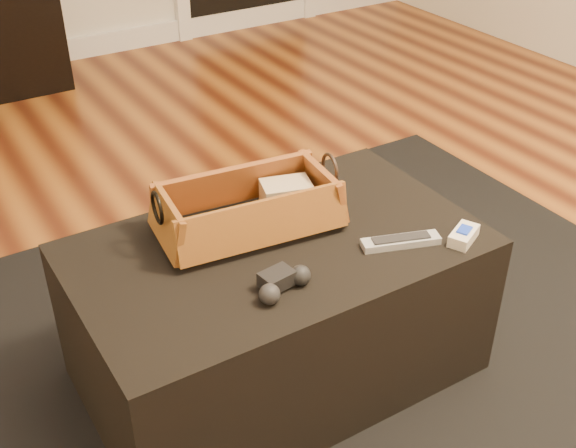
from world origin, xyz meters
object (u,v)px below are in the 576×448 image
tv_remote (243,224)px  game_controller (282,282)px  wicker_basket (248,210)px  cream_gadget (464,235)px  ottoman (277,310)px  silver_remote (401,241)px

tv_remote → game_controller: bearing=-98.0°
tv_remote → wicker_basket: 0.04m
tv_remote → cream_gadget: (0.45, -0.31, -0.01)m
cream_gadget → ottoman: bearing=149.6°
game_controller → cream_gadget: (0.48, -0.06, -0.01)m
game_controller → silver_remote: size_ratio=0.76×
game_controller → silver_remote: bearing=0.6°
wicker_basket → game_controller: bearing=-103.2°
game_controller → cream_gadget: game_controller is taller
wicker_basket → cream_gadget: wicker_basket is taller
game_controller → cream_gadget: bearing=-7.5°
ottoman → tv_remote: tv_remote is taller
ottoman → game_controller: game_controller is taller
silver_remote → ottoman: bearing=147.0°
ottoman → wicker_basket: bearing=105.1°
wicker_basket → game_controller: wicker_basket is taller
game_controller → silver_remote: game_controller is taller
tv_remote → silver_remote: bearing=-38.4°
game_controller → wicker_basket: bearing=76.8°
ottoman → wicker_basket: size_ratio=2.08×
cream_gadget → game_controller: bearing=172.5°
silver_remote → cream_gadget: bearing=-25.4°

